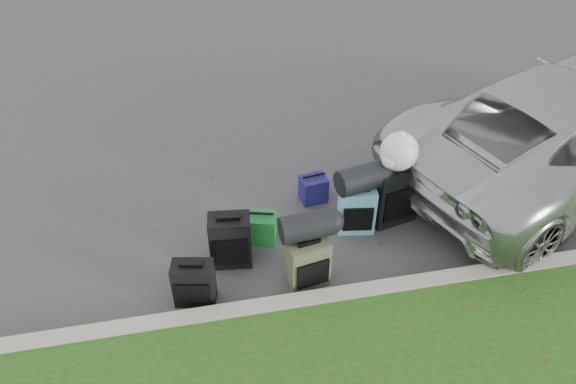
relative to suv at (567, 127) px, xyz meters
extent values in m
plane|color=#383535|center=(-3.59, -0.63, -0.68)|extent=(120.00, 120.00, 0.00)
cube|color=#9E937F|center=(-3.59, -1.63, -0.60)|extent=(120.00, 0.18, 0.15)
imported|color=#B7B7B2|center=(0.00, 0.00, 0.00)|extent=(5.37, 3.81, 1.36)
cube|color=black|center=(-4.83, -1.32, -0.42)|extent=(0.45, 0.30, 0.52)
cube|color=black|center=(-4.40, -0.84, -0.36)|extent=(0.47, 0.31, 0.64)
cube|color=#413F2B|center=(-3.65, -1.30, -0.39)|extent=(0.47, 0.34, 0.58)
cube|color=teal|center=(-2.92, -0.60, -0.38)|extent=(0.45, 0.31, 0.59)
cube|color=black|center=(-2.45, -0.50, -0.29)|extent=(0.58, 0.42, 0.78)
cube|color=#186D25|center=(-4.02, -0.57, -0.50)|extent=(0.37, 0.33, 0.36)
cube|color=navy|center=(-3.28, 0.02, -0.51)|extent=(0.35, 0.29, 0.34)
cylinder|color=black|center=(-3.66, -1.21, 0.05)|extent=(0.55, 0.33, 0.29)
cylinder|color=black|center=(-2.90, -0.59, 0.06)|extent=(0.60, 0.41, 0.30)
sphere|color=white|center=(-2.47, -0.51, 0.31)|extent=(0.43, 0.43, 0.43)
camera|label=1|loc=(-4.62, -5.19, 3.90)|focal=35.00mm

